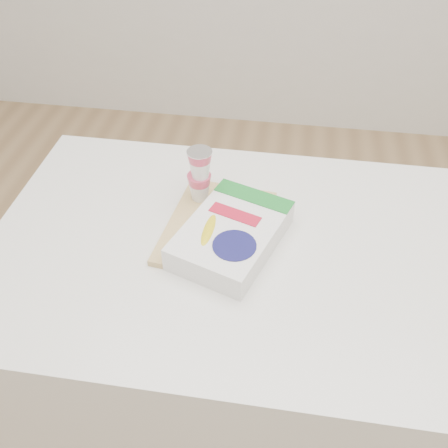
% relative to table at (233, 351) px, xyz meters
% --- Properties ---
extents(room, '(4.00, 4.00, 4.00)m').
position_rel_table_xyz_m(room, '(0.00, 0.00, 0.92)').
color(room, tan).
rests_on(room, ground).
extents(table, '(1.15, 0.77, 0.86)m').
position_rel_table_xyz_m(table, '(0.00, 0.00, 0.00)').
color(table, white).
rests_on(table, ground).
extents(cutting_board, '(0.26, 0.33, 0.02)m').
position_rel_table_xyz_m(cutting_board, '(-0.05, 0.05, 0.44)').
color(cutting_board, '#E1CC7B').
rests_on(cutting_board, table).
extents(bananas, '(0.12, 0.21, 0.06)m').
position_rel_table_xyz_m(bananas, '(-0.07, 0.01, 0.47)').
color(bananas, '#382816').
rests_on(bananas, cutting_board).
extents(yogurt_stack, '(0.06, 0.06, 0.14)m').
position_rel_table_xyz_m(yogurt_stack, '(-0.11, 0.14, 0.52)').
color(yogurt_stack, white).
rests_on(yogurt_stack, cutting_board).
extents(cereal_box, '(0.27, 0.33, 0.06)m').
position_rel_table_xyz_m(cereal_box, '(-0.01, 0.00, 0.46)').
color(cereal_box, white).
rests_on(cereal_box, table).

